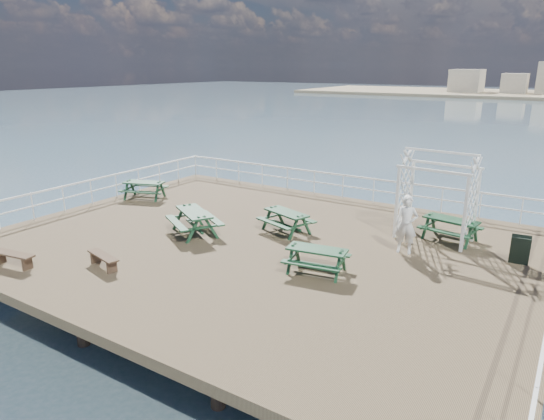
{
  "coord_description": "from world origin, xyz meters",
  "views": [
    {
      "loc": [
        8.82,
        -13.03,
        5.84
      ],
      "look_at": [
        0.32,
        0.32,
        1.1
      ],
      "focal_mm": 32.0,
      "sensor_mm": 36.0,
      "label": 1
    }
  ],
  "objects_px": {
    "trellis_arbor": "(436,201)",
    "flat_bench_near": "(103,258)",
    "picnic_table_b": "(286,217)",
    "flat_bench_far": "(13,256)",
    "picnic_table_a": "(144,186)",
    "person": "(406,225)",
    "picnic_table_c": "(451,225)",
    "picnic_table_d": "(194,217)",
    "picnic_table_e": "(317,255)"
  },
  "relations": [
    {
      "from": "picnic_table_a",
      "to": "picnic_table_e",
      "type": "bearing_deg",
      "value": -36.83
    },
    {
      "from": "picnic_table_d",
      "to": "flat_bench_near",
      "type": "xyz_separation_m",
      "value": [
        -0.27,
        -3.8,
        -0.31
      ]
    },
    {
      "from": "picnic_table_a",
      "to": "picnic_table_d",
      "type": "distance_m",
      "value": 5.73
    },
    {
      "from": "picnic_table_b",
      "to": "picnic_table_d",
      "type": "height_order",
      "value": "picnic_table_d"
    },
    {
      "from": "picnic_table_b",
      "to": "picnic_table_c",
      "type": "relative_size",
      "value": 1.06
    },
    {
      "from": "flat_bench_far",
      "to": "picnic_table_c",
      "type": "bearing_deg",
      "value": 33.14
    },
    {
      "from": "picnic_table_c",
      "to": "trellis_arbor",
      "type": "relative_size",
      "value": 0.65
    },
    {
      "from": "picnic_table_a",
      "to": "picnic_table_c",
      "type": "relative_size",
      "value": 1.09
    },
    {
      "from": "picnic_table_d",
      "to": "flat_bench_near",
      "type": "bearing_deg",
      "value": -63.47
    },
    {
      "from": "picnic_table_b",
      "to": "flat_bench_far",
      "type": "xyz_separation_m",
      "value": [
        -5.29,
        -7.16,
        -0.23
      ]
    },
    {
      "from": "trellis_arbor",
      "to": "person",
      "type": "height_order",
      "value": "trellis_arbor"
    },
    {
      "from": "flat_bench_far",
      "to": "trellis_arbor",
      "type": "distance_m",
      "value": 13.68
    },
    {
      "from": "picnic_table_a",
      "to": "flat_bench_near",
      "type": "relative_size",
      "value": 1.51
    },
    {
      "from": "picnic_table_a",
      "to": "flat_bench_far",
      "type": "bearing_deg",
      "value": -91.73
    },
    {
      "from": "picnic_table_c",
      "to": "person",
      "type": "xyz_separation_m",
      "value": [
        -0.95,
        -2.01,
        0.39
      ]
    },
    {
      "from": "picnic_table_c",
      "to": "picnic_table_e",
      "type": "bearing_deg",
      "value": -108.75
    },
    {
      "from": "picnic_table_a",
      "to": "person",
      "type": "relative_size",
      "value": 1.15
    },
    {
      "from": "person",
      "to": "flat_bench_far",
      "type": "bearing_deg",
      "value": -152.35
    },
    {
      "from": "picnic_table_a",
      "to": "picnic_table_b",
      "type": "distance_m",
      "value": 7.86
    },
    {
      "from": "picnic_table_c",
      "to": "picnic_table_a",
      "type": "bearing_deg",
      "value": -162.83
    },
    {
      "from": "picnic_table_d",
      "to": "picnic_table_b",
      "type": "bearing_deg",
      "value": 66.7
    },
    {
      "from": "picnic_table_c",
      "to": "flat_bench_far",
      "type": "bearing_deg",
      "value": -128.65
    },
    {
      "from": "picnic_table_c",
      "to": "picnic_table_d",
      "type": "bearing_deg",
      "value": -142.35
    },
    {
      "from": "picnic_table_e",
      "to": "trellis_arbor",
      "type": "height_order",
      "value": "trellis_arbor"
    },
    {
      "from": "flat_bench_near",
      "to": "trellis_arbor",
      "type": "bearing_deg",
      "value": 58.82
    },
    {
      "from": "picnic_table_e",
      "to": "flat_bench_near",
      "type": "xyz_separation_m",
      "value": [
        -5.55,
        -3.13,
        -0.23
      ]
    },
    {
      "from": "picnic_table_c",
      "to": "picnic_table_e",
      "type": "xyz_separation_m",
      "value": [
        -2.64,
        -4.92,
        -0.02
      ]
    },
    {
      "from": "picnic_table_c",
      "to": "person",
      "type": "height_order",
      "value": "person"
    },
    {
      "from": "picnic_table_a",
      "to": "person",
      "type": "bearing_deg",
      "value": -21.19
    },
    {
      "from": "flat_bench_near",
      "to": "flat_bench_far",
      "type": "distance_m",
      "value": 2.74
    },
    {
      "from": "picnic_table_b",
      "to": "flat_bench_near",
      "type": "height_order",
      "value": "picnic_table_b"
    },
    {
      "from": "picnic_table_b",
      "to": "picnic_table_c",
      "type": "height_order",
      "value": "picnic_table_c"
    },
    {
      "from": "flat_bench_far",
      "to": "person",
      "type": "relative_size",
      "value": 0.81
    },
    {
      "from": "picnic_table_d",
      "to": "trellis_arbor",
      "type": "distance_m",
      "value": 8.47
    },
    {
      "from": "picnic_table_c",
      "to": "trellis_arbor",
      "type": "bearing_deg",
      "value": -147.51
    },
    {
      "from": "flat_bench_far",
      "to": "trellis_arbor",
      "type": "bearing_deg",
      "value": 33.89
    },
    {
      "from": "picnic_table_e",
      "to": "person",
      "type": "bearing_deg",
      "value": 50.97
    },
    {
      "from": "picnic_table_c",
      "to": "flat_bench_near",
      "type": "xyz_separation_m",
      "value": [
        -8.19,
        -8.05,
        -0.26
      ]
    },
    {
      "from": "flat_bench_near",
      "to": "trellis_arbor",
      "type": "distance_m",
      "value": 11.03
    },
    {
      "from": "flat_bench_near",
      "to": "picnic_table_e",
      "type": "bearing_deg",
      "value": 42.68
    },
    {
      "from": "trellis_arbor",
      "to": "person",
      "type": "xyz_separation_m",
      "value": [
        -0.44,
        -1.79,
        -0.43
      ]
    },
    {
      "from": "flat_bench_near",
      "to": "trellis_arbor",
      "type": "xyz_separation_m",
      "value": [
        7.68,
        7.84,
        1.08
      ]
    },
    {
      "from": "picnic_table_a",
      "to": "picnic_table_b",
      "type": "xyz_separation_m",
      "value": [
        7.84,
        -0.52,
        -0.01
      ]
    },
    {
      "from": "picnic_table_b",
      "to": "flat_bench_near",
      "type": "xyz_separation_m",
      "value": [
        -2.94,
        -5.76,
        -0.25
      ]
    },
    {
      "from": "flat_bench_near",
      "to": "flat_bench_far",
      "type": "xyz_separation_m",
      "value": [
        -2.35,
        -1.41,
        0.02
      ]
    },
    {
      "from": "picnic_table_a",
      "to": "person",
      "type": "xyz_separation_m",
      "value": [
        12.14,
        -0.23,
        0.39
      ]
    },
    {
      "from": "picnic_table_d",
      "to": "picnic_table_c",
      "type": "bearing_deg",
      "value": 58.8
    },
    {
      "from": "picnic_table_a",
      "to": "picnic_table_e",
      "type": "distance_m",
      "value": 10.92
    },
    {
      "from": "picnic_table_e",
      "to": "trellis_arbor",
      "type": "distance_m",
      "value": 5.23
    },
    {
      "from": "trellis_arbor",
      "to": "flat_bench_near",
      "type": "bearing_deg",
      "value": -129.41
    }
  ]
}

